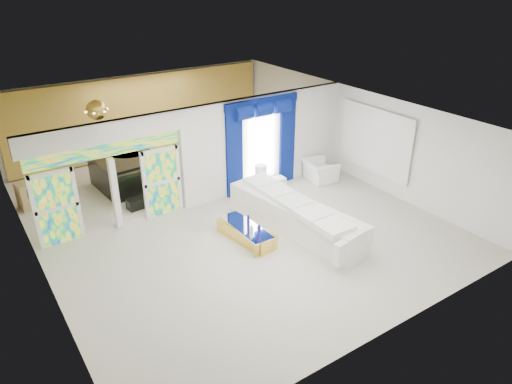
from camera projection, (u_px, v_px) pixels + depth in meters
floor at (224, 214)px, 13.69m from camera, size 12.00×12.00×0.00m
dividing_wall at (266, 141)px, 14.86m from camera, size 5.70×0.18×3.00m
dividing_header at (103, 133)px, 11.82m from camera, size 4.30×0.18×0.55m
stained_panel_left at (57, 208)px, 11.85m from camera, size 0.95×0.04×2.00m
stained_panel_right at (162, 182)px, 13.28m from camera, size 0.95×0.04×2.00m
stained_transom at (106, 150)px, 12.02m from camera, size 4.00×0.05×0.35m
window_pane at (261, 145)px, 14.68m from camera, size 1.00×0.02×2.30m
blue_drape_left at (234, 153)px, 14.18m from camera, size 0.55×0.10×2.80m
blue_drape_right at (287, 141)px, 15.18m from camera, size 0.55×0.10×2.80m
blue_pelmet at (262, 102)px, 14.06m from camera, size 2.60×0.12×0.25m
wall_mirror at (375, 141)px, 14.74m from camera, size 0.04×2.70×1.90m
gold_curtains at (143, 115)px, 17.44m from camera, size 9.70×0.12×2.90m
white_sofa at (294, 217)px, 12.66m from camera, size 1.55×4.36×0.81m
coffee_table at (246, 233)px, 12.30m from camera, size 0.84×1.82×0.39m
console_table at (268, 185)px, 14.98m from camera, size 1.17×0.46×0.38m
table_lamp at (261, 174)px, 14.62m from camera, size 0.36×0.36×0.58m
armchair at (320, 171)px, 15.68m from camera, size 1.06×1.17×0.68m
grand_piano at (123, 173)px, 15.09m from camera, size 1.65×2.08×1.00m
piano_bench at (143, 201)px, 14.04m from camera, size 0.97×0.44×0.32m
tv_console at (28, 195)px, 13.86m from camera, size 0.65×0.61×0.81m
chandelier at (97, 110)px, 13.92m from camera, size 0.60×0.60×0.60m
decanters at (253, 227)px, 11.95m from camera, size 0.19×0.60×0.30m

